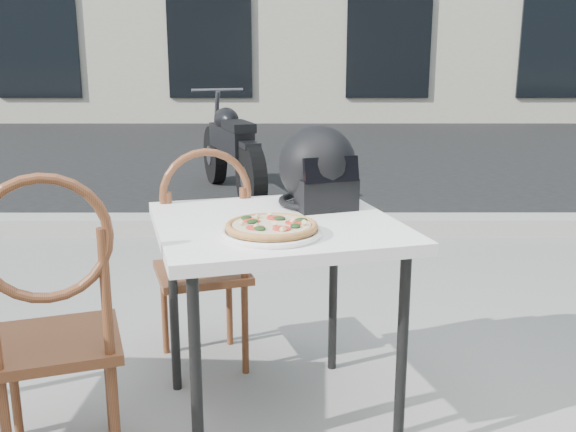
{
  "coord_description": "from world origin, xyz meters",
  "views": [
    {
      "loc": [
        -0.23,
        -1.62,
        1.28
      ],
      "look_at": [
        -0.23,
        0.31,
        0.79
      ],
      "focal_mm": 40.0,
      "sensor_mm": 36.0,
      "label": 1
    }
  ],
  "objects_px": {
    "pizza": "(272,226)",
    "cafe_chair_side": "(53,314)",
    "motorcycle": "(231,151)",
    "plate": "(272,233)",
    "cafe_table_main": "(276,240)",
    "helmet": "(318,170)",
    "cafe_chair_main": "(204,250)"
  },
  "relations": [
    {
      "from": "cafe_table_main",
      "to": "motorcycle",
      "type": "height_order",
      "value": "motorcycle"
    },
    {
      "from": "cafe_table_main",
      "to": "plate",
      "type": "distance_m",
      "value": 0.2
    },
    {
      "from": "cafe_chair_side",
      "to": "helmet",
      "type": "bearing_deg",
      "value": -164.36
    },
    {
      "from": "helmet",
      "to": "cafe_chair_side",
      "type": "bearing_deg",
      "value": -164.78
    },
    {
      "from": "cafe_table_main",
      "to": "cafe_chair_side",
      "type": "bearing_deg",
      "value": -153.6
    },
    {
      "from": "cafe_table_main",
      "to": "helmet",
      "type": "height_order",
      "value": "helmet"
    },
    {
      "from": "cafe_chair_side",
      "to": "motorcycle",
      "type": "relative_size",
      "value": 0.52
    },
    {
      "from": "pizza",
      "to": "cafe_chair_main",
      "type": "height_order",
      "value": "cafe_chair_main"
    },
    {
      "from": "cafe_chair_main",
      "to": "pizza",
      "type": "bearing_deg",
      "value": 98.64
    },
    {
      "from": "pizza",
      "to": "helmet",
      "type": "relative_size",
      "value": 0.8
    },
    {
      "from": "cafe_chair_main",
      "to": "cafe_chair_side",
      "type": "relative_size",
      "value": 0.96
    },
    {
      "from": "pizza",
      "to": "cafe_chair_main",
      "type": "bearing_deg",
      "value": 116.47
    },
    {
      "from": "cafe_chair_side",
      "to": "cafe_chair_main",
      "type": "bearing_deg",
      "value": -135.17
    },
    {
      "from": "cafe_table_main",
      "to": "cafe_chair_main",
      "type": "bearing_deg",
      "value": 127.56
    },
    {
      "from": "motorcycle",
      "to": "plate",
      "type": "bearing_deg",
      "value": -102.06
    },
    {
      "from": "pizza",
      "to": "motorcycle",
      "type": "distance_m",
      "value": 4.06
    },
    {
      "from": "plate",
      "to": "pizza",
      "type": "distance_m",
      "value": 0.02
    },
    {
      "from": "plate",
      "to": "cafe_chair_side",
      "type": "bearing_deg",
      "value": -168.26
    },
    {
      "from": "plate",
      "to": "motorcycle",
      "type": "xyz_separation_m",
      "value": [
        -0.48,
        4.02,
        -0.33
      ]
    },
    {
      "from": "plate",
      "to": "cafe_chair_side",
      "type": "height_order",
      "value": "cafe_chair_side"
    },
    {
      "from": "cafe_chair_side",
      "to": "cafe_table_main",
      "type": "bearing_deg",
      "value": -172.27
    },
    {
      "from": "pizza",
      "to": "cafe_chair_side",
      "type": "bearing_deg",
      "value": -168.25
    },
    {
      "from": "cafe_table_main",
      "to": "pizza",
      "type": "bearing_deg",
      "value": -93.07
    },
    {
      "from": "helmet",
      "to": "cafe_chair_side",
      "type": "distance_m",
      "value": 1.02
    },
    {
      "from": "pizza",
      "to": "cafe_chair_main",
      "type": "relative_size",
      "value": 0.32
    },
    {
      "from": "plate",
      "to": "motorcycle",
      "type": "relative_size",
      "value": 0.2
    },
    {
      "from": "pizza",
      "to": "cafe_chair_main",
      "type": "xyz_separation_m",
      "value": [
        -0.29,
        0.57,
        -0.25
      ]
    },
    {
      "from": "cafe_table_main",
      "to": "helmet",
      "type": "xyz_separation_m",
      "value": [
        0.15,
        0.22,
        0.2
      ]
    },
    {
      "from": "helmet",
      "to": "cafe_chair_side",
      "type": "xyz_separation_m",
      "value": [
        -0.8,
        -0.55,
        -0.33
      ]
    },
    {
      "from": "cafe_chair_main",
      "to": "plate",
      "type": "bearing_deg",
      "value": 98.62
    },
    {
      "from": "cafe_chair_side",
      "to": "motorcycle",
      "type": "distance_m",
      "value": 4.15
    },
    {
      "from": "plate",
      "to": "pizza",
      "type": "relative_size",
      "value": 1.26
    }
  ]
}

